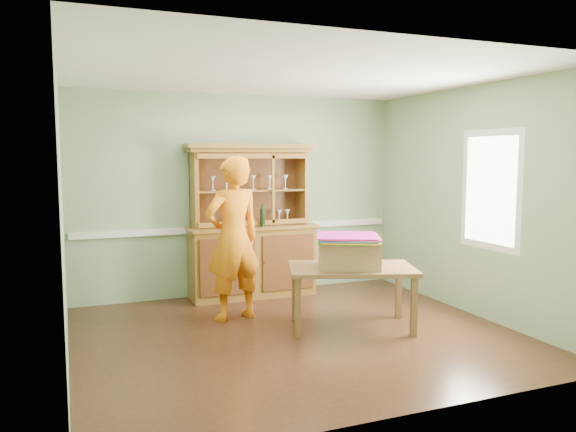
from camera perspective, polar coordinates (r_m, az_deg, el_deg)
name	(u,v)px	position (r m, az deg, el deg)	size (l,w,h in m)	color
floor	(297,335)	(6.06, 0.90, -11.96)	(4.50, 4.50, 0.00)	#452516
ceiling	(297,74)	(5.82, 0.95, 14.21)	(4.50, 4.50, 0.00)	white
wall_back	(241,195)	(7.66, -4.84, 2.14)	(4.50, 4.50, 0.00)	gray
wall_left	(62,216)	(5.34, -21.95, -0.03)	(4.00, 4.00, 0.00)	gray
wall_right	(473,201)	(6.96, 18.28, 1.44)	(4.00, 4.00, 0.00)	gray
wall_front	(406,232)	(4.02, 11.94, -1.61)	(4.50, 4.50, 0.00)	gray
chair_rail	(241,228)	(7.68, -4.75, -1.22)	(4.41, 0.05, 0.08)	white
framed_map	(64,192)	(5.63, -21.81, 2.31)	(0.03, 0.60, 0.46)	#2F2113
window_panel	(490,190)	(6.71, 19.83, 2.51)	(0.03, 0.96, 1.36)	white
china_hutch	(252,243)	(7.54, -3.72, -2.76)	(1.73, 0.57, 2.04)	olive
dining_table	(352,274)	(6.19, 6.48, -5.87)	(1.55, 1.22, 0.68)	brown
cardboard_box	(349,254)	(6.10, 6.18, -3.85)	(0.64, 0.51, 0.30)	tan
kite_stack	(350,238)	(6.02, 6.30, -2.24)	(0.82, 0.82, 0.06)	#4AFF20
person	(233,238)	(6.44, -5.59, -2.28)	(0.69, 0.45, 1.88)	orange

